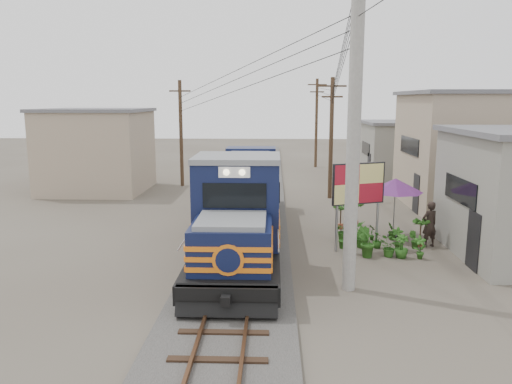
{
  "coord_description": "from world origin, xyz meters",
  "views": [
    {
      "loc": [
        1.19,
        -15.1,
        5.71
      ],
      "look_at": [
        0.5,
        3.9,
        2.2
      ],
      "focal_mm": 35.0,
      "sensor_mm": 36.0,
      "label": 1
    }
  ],
  "objects_px": {
    "billboard": "(359,186)",
    "locomotive": "(244,202)",
    "market_umbrella": "(395,186)",
    "vendor": "(429,224)"
  },
  "relations": [
    {
      "from": "billboard",
      "to": "locomotive",
      "type": "bearing_deg",
      "value": 148.47
    },
    {
      "from": "locomotive",
      "to": "market_umbrella",
      "type": "distance_m",
      "value": 6.34
    },
    {
      "from": "locomotive",
      "to": "vendor",
      "type": "height_order",
      "value": "locomotive"
    },
    {
      "from": "market_umbrella",
      "to": "vendor",
      "type": "xyz_separation_m",
      "value": [
        1.09,
        -1.3,
        -1.31
      ]
    },
    {
      "from": "locomotive",
      "to": "market_umbrella",
      "type": "bearing_deg",
      "value": 8.86
    },
    {
      "from": "vendor",
      "to": "market_umbrella",
      "type": "bearing_deg",
      "value": -71.62
    },
    {
      "from": "market_umbrella",
      "to": "vendor",
      "type": "bearing_deg",
      "value": -50.05
    },
    {
      "from": "locomotive",
      "to": "billboard",
      "type": "distance_m",
      "value": 4.56
    },
    {
      "from": "locomotive",
      "to": "billboard",
      "type": "xyz_separation_m",
      "value": [
        4.42,
        -0.79,
        0.82
      ]
    },
    {
      "from": "locomotive",
      "to": "vendor",
      "type": "relative_size",
      "value": 8.41
    }
  ]
}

